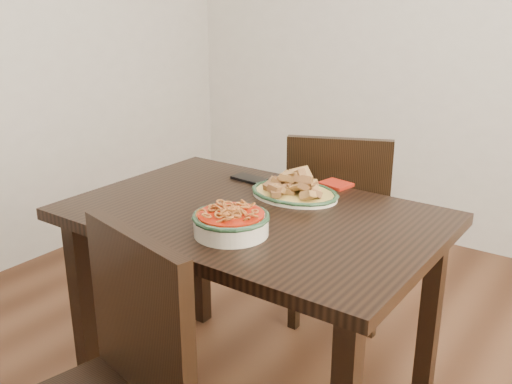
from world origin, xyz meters
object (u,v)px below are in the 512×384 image
Objects in this scene: noodle_bowl at (231,220)px; chair_far at (338,220)px; dining_table at (253,238)px; smartphone at (249,179)px; fish_plate at (295,185)px.

chair_far is at bearing 95.43° from noodle_bowl.
noodle_bowl is at bearing 71.59° from chair_far.
noodle_bowl is at bearing -72.21° from dining_table.
smartphone is (-0.21, 0.26, 0.10)m from dining_table.
dining_table is at bearing 107.79° from noodle_bowl.
chair_far is at bearing 91.62° from dining_table.
noodle_bowl is (0.03, -0.40, -0.00)m from fish_plate.
fish_plate is at bearing 93.66° from noodle_bowl.
fish_plate is (0.06, -0.46, 0.30)m from chair_far.
fish_plate is 1.37× the size of noodle_bowl.
fish_plate reaches higher than dining_table.
smartphone is (-0.19, -0.39, 0.26)m from chair_far.
smartphone reaches higher than dining_table.
dining_table is 1.35× the size of chair_far.
chair_far reaches higher than smartphone.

